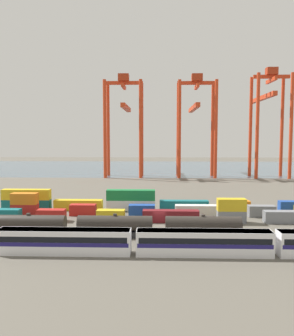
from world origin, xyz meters
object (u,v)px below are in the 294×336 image
at_px(shipping_container_12, 201,211).
at_px(gantry_crane_central, 196,116).
at_px(shipping_container_3, 171,216).
at_px(passenger_train, 204,242).
at_px(shipping_container_4, 231,217).
at_px(shipping_container_2, 111,216).
at_px(shipping_container_16, 27,205).
at_px(freight_tank_row, 115,226).
at_px(gantry_crane_west, 124,116).
at_px(gantry_crane_east, 268,111).

height_order(shipping_container_12, gantry_crane_central, gantry_crane_central).
bearing_deg(shipping_container_12, shipping_container_3, -140.43).
xyz_separation_m(passenger_train, shipping_container_3, (-4.46, 21.62, -0.84)).
bearing_deg(shipping_container_4, gantry_crane_central, 89.11).
xyz_separation_m(shipping_container_2, shipping_container_3, (13.01, 0.00, 0.00)).
height_order(passenger_train, shipping_container_2, passenger_train).
bearing_deg(shipping_container_4, shipping_container_16, 166.20).
bearing_deg(shipping_container_16, shipping_container_12, -7.91).
distance_m(shipping_container_3, shipping_container_16, 38.03).
height_order(freight_tank_row, shipping_container_16, freight_tank_row).
bearing_deg(shipping_container_3, shipping_container_4, 0.00).
bearing_deg(gantry_crane_west, shipping_container_4, -70.76).
bearing_deg(gantry_crane_east, shipping_container_2, -123.38).
height_order(shipping_container_2, gantry_crane_central, gantry_crane_central).
xyz_separation_m(shipping_container_2, gantry_crane_east, (60.73, 92.17, 29.07)).
height_order(gantry_crane_west, gantry_crane_central, gantry_crane_west).
xyz_separation_m(shipping_container_2, gantry_crane_central, (27.45, 92.02, 26.89)).
bearing_deg(shipping_container_3, gantry_crane_west, 101.67).
xyz_separation_m(shipping_container_16, gantry_crane_west, (17.23, 79.18, 26.84)).
height_order(passenger_train, gantry_crane_west, gantry_crane_west).
relative_size(shipping_container_2, shipping_container_12, 0.50).
bearing_deg(gantry_crane_central, shipping_container_16, -122.28).
xyz_separation_m(shipping_container_16, gantry_crane_east, (83.79, 80.11, 29.07)).
xyz_separation_m(shipping_container_4, shipping_container_16, (-49.09, 12.06, 0.00)).
bearing_deg(shipping_container_2, shipping_container_16, 152.39).
distance_m(shipping_container_2, shipping_container_12, 21.18).
distance_m(shipping_container_12, gantry_crane_west, 93.08).
distance_m(shipping_container_2, shipping_container_3, 13.01).
height_order(passenger_train, freight_tank_row, freight_tank_row).
bearing_deg(shipping_container_16, gantry_crane_central, 57.72).
relative_size(shipping_container_3, gantry_crane_west, 0.26).
bearing_deg(passenger_train, gantry_crane_west, 101.66).
bearing_deg(freight_tank_row, gantry_crane_central, 76.43).
height_order(shipping_container_3, shipping_container_12, same).
bearing_deg(gantry_crane_central, gantry_crane_east, 0.26).
xyz_separation_m(shipping_container_4, shipping_container_12, (-5.72, 6.03, 0.00)).
bearing_deg(shipping_container_4, gantry_crane_west, 109.24).
relative_size(freight_tank_row, shipping_container_2, 7.62).
relative_size(shipping_container_4, shipping_container_12, 0.50).
relative_size(passenger_train, gantry_crane_east, 1.31).
bearing_deg(freight_tank_row, passenger_train, -33.24).
relative_size(passenger_train, shipping_container_16, 5.35).
relative_size(passenger_train, gantry_crane_west, 1.38).
relative_size(shipping_container_12, shipping_container_16, 1.00).
height_order(passenger_train, shipping_container_3, passenger_train).
relative_size(shipping_container_4, gantry_crane_east, 0.12).
bearing_deg(gantry_crane_east, shipping_container_16, -136.29).
xyz_separation_m(shipping_container_12, gantry_crane_east, (40.42, 86.14, 29.07)).
bearing_deg(shipping_container_4, shipping_container_2, 180.00).
relative_size(shipping_container_2, gantry_crane_central, 0.13).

